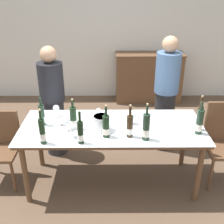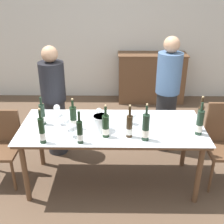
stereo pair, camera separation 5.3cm
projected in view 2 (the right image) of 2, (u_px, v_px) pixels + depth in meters
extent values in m
plane|color=brown|center=(112.00, 181.00, 3.52)|extent=(12.00, 12.00, 0.00)
cube|color=silver|center=(114.00, 28.00, 5.48)|extent=(8.00, 0.10, 2.80)
cube|color=brown|center=(151.00, 78.00, 5.61)|extent=(1.29, 0.44, 0.96)
cube|color=brown|center=(153.00, 54.00, 5.40)|extent=(1.33, 0.46, 0.02)
cylinder|color=brown|center=(25.00, 174.00, 3.06)|extent=(0.06, 0.06, 0.74)
cylinder|color=brown|center=(199.00, 175.00, 3.04)|extent=(0.06, 0.06, 0.74)
cylinder|color=brown|center=(40.00, 141.00, 3.68)|extent=(0.06, 0.06, 0.74)
cylinder|color=brown|center=(185.00, 142.00, 3.66)|extent=(0.06, 0.06, 0.74)
cube|color=brown|center=(112.00, 128.00, 3.19)|extent=(2.05, 0.84, 0.04)
cube|color=white|center=(112.00, 127.00, 3.18)|extent=(2.08, 0.87, 0.01)
cylinder|color=white|center=(101.00, 123.00, 3.06)|extent=(0.17, 0.17, 0.17)
cylinder|color=white|center=(101.00, 116.00, 3.03)|extent=(0.18, 0.18, 0.01)
cylinder|color=#1E3323|center=(200.00, 123.00, 2.96)|extent=(0.07, 0.07, 0.28)
cylinder|color=silver|center=(199.00, 128.00, 2.99)|extent=(0.07, 0.07, 0.08)
cylinder|color=#1E3323|center=(202.00, 107.00, 2.88)|extent=(0.02, 0.02, 0.10)
cylinder|color=black|center=(80.00, 132.00, 2.82)|extent=(0.06, 0.06, 0.24)
cylinder|color=white|center=(80.00, 137.00, 2.84)|extent=(0.06, 0.06, 0.07)
cylinder|color=black|center=(79.00, 117.00, 2.74)|extent=(0.03, 0.03, 0.11)
cylinder|color=#332314|center=(129.00, 127.00, 2.92)|extent=(0.07, 0.07, 0.24)
cylinder|color=white|center=(129.00, 131.00, 2.95)|extent=(0.07, 0.07, 0.07)
cylinder|color=#332314|center=(130.00, 111.00, 2.85)|extent=(0.03, 0.03, 0.11)
cylinder|color=tan|center=(130.00, 106.00, 2.82)|extent=(0.02, 0.02, 0.02)
cylinder|color=#1E3323|center=(146.00, 127.00, 2.86)|extent=(0.08, 0.08, 0.29)
cylinder|color=silver|center=(145.00, 133.00, 2.88)|extent=(0.08, 0.08, 0.08)
cylinder|color=#1E3323|center=(147.00, 110.00, 2.77)|extent=(0.03, 0.03, 0.10)
cylinder|color=tan|center=(147.00, 105.00, 2.75)|extent=(0.02, 0.02, 0.02)
cylinder|color=#332314|center=(200.00, 119.00, 3.04)|extent=(0.06, 0.06, 0.28)
cylinder|color=silver|center=(199.00, 124.00, 3.07)|extent=(0.07, 0.07, 0.08)
cylinder|color=#332314|center=(202.00, 103.00, 2.96)|extent=(0.03, 0.03, 0.11)
cylinder|color=tan|center=(203.00, 97.00, 2.93)|extent=(0.02, 0.02, 0.02)
cylinder|color=black|center=(73.00, 118.00, 3.09)|extent=(0.07, 0.07, 0.26)
cylinder|color=silver|center=(74.00, 122.00, 3.11)|extent=(0.08, 0.08, 0.07)
cylinder|color=black|center=(72.00, 104.00, 3.01)|extent=(0.03, 0.03, 0.09)
cylinder|color=tan|center=(72.00, 99.00, 2.99)|extent=(0.02, 0.02, 0.02)
cylinder|color=black|center=(106.00, 126.00, 2.93)|extent=(0.07, 0.07, 0.24)
cylinder|color=silver|center=(106.00, 131.00, 2.95)|extent=(0.08, 0.08, 0.07)
cylinder|color=black|center=(105.00, 111.00, 2.85)|extent=(0.03, 0.03, 0.11)
cylinder|color=tan|center=(105.00, 106.00, 2.82)|extent=(0.02, 0.02, 0.02)
cylinder|color=black|center=(42.00, 131.00, 2.81)|extent=(0.06, 0.06, 0.27)
cylinder|color=white|center=(43.00, 136.00, 2.84)|extent=(0.06, 0.06, 0.08)
cylinder|color=black|center=(40.00, 114.00, 2.73)|extent=(0.03, 0.03, 0.09)
cylinder|color=tan|center=(39.00, 109.00, 2.71)|extent=(0.02, 0.02, 0.02)
cylinder|color=#1E3323|center=(42.00, 115.00, 3.18)|extent=(0.06, 0.06, 0.24)
cylinder|color=white|center=(43.00, 119.00, 3.20)|extent=(0.06, 0.06, 0.07)
cylinder|color=#1E3323|center=(41.00, 101.00, 3.11)|extent=(0.03, 0.03, 0.09)
cylinder|color=white|center=(132.00, 124.00, 3.23)|extent=(0.07, 0.07, 0.00)
cylinder|color=white|center=(132.00, 121.00, 3.21)|extent=(0.01, 0.01, 0.07)
sphere|color=white|center=(133.00, 116.00, 3.19)|extent=(0.08, 0.08, 0.08)
cylinder|color=white|center=(73.00, 136.00, 2.97)|extent=(0.07, 0.07, 0.00)
cylinder|color=white|center=(73.00, 133.00, 2.96)|extent=(0.01, 0.01, 0.07)
sphere|color=white|center=(73.00, 128.00, 2.93)|extent=(0.09, 0.09, 0.09)
cylinder|color=white|center=(99.00, 118.00, 3.36)|extent=(0.07, 0.07, 0.00)
cylinder|color=white|center=(99.00, 115.00, 3.35)|extent=(0.01, 0.01, 0.07)
sphere|color=white|center=(99.00, 111.00, 3.32)|extent=(0.07, 0.07, 0.07)
cylinder|color=white|center=(60.00, 124.00, 3.23)|extent=(0.06, 0.06, 0.00)
cylinder|color=white|center=(60.00, 121.00, 3.21)|extent=(0.01, 0.01, 0.08)
sphere|color=white|center=(59.00, 116.00, 3.18)|extent=(0.08, 0.08, 0.08)
cylinder|color=white|center=(67.00, 130.00, 3.10)|extent=(0.07, 0.07, 0.00)
cylinder|color=white|center=(67.00, 127.00, 3.08)|extent=(0.01, 0.01, 0.08)
sphere|color=white|center=(66.00, 121.00, 3.05)|extent=(0.07, 0.07, 0.07)
cylinder|color=white|center=(57.00, 115.00, 3.43)|extent=(0.07, 0.07, 0.00)
cylinder|color=white|center=(57.00, 112.00, 3.41)|extent=(0.01, 0.01, 0.07)
sphere|color=white|center=(57.00, 108.00, 3.39)|extent=(0.08, 0.08, 0.08)
cylinder|color=brown|center=(14.00, 176.00, 3.27)|extent=(0.03, 0.03, 0.41)
cylinder|color=brown|center=(23.00, 158.00, 3.61)|extent=(0.03, 0.03, 0.41)
cube|color=brown|center=(0.00, 151.00, 3.35)|extent=(0.42, 0.42, 0.04)
cube|color=brown|center=(3.00, 126.00, 3.42)|extent=(0.42, 0.04, 0.43)
cylinder|color=brown|center=(211.00, 177.00, 3.24)|extent=(0.03, 0.03, 0.44)
cylinder|color=brown|center=(202.00, 158.00, 3.58)|extent=(0.03, 0.03, 0.44)
cube|color=brown|center=(223.00, 123.00, 3.36)|extent=(0.42, 0.04, 0.52)
cylinder|color=#2D2D33|center=(57.00, 126.00, 3.96)|extent=(0.28, 0.28, 0.81)
cylinder|color=black|center=(52.00, 82.00, 3.67)|extent=(0.33, 0.33, 0.52)
sphere|color=tan|center=(50.00, 54.00, 3.51)|extent=(0.21, 0.21, 0.21)
cylinder|color=#262628|center=(165.00, 121.00, 4.04)|extent=(0.28, 0.28, 0.88)
cylinder|color=#4C6B93|center=(169.00, 73.00, 3.73)|extent=(0.33, 0.33, 0.55)
sphere|color=tan|center=(172.00, 44.00, 3.57)|extent=(0.21, 0.21, 0.21)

